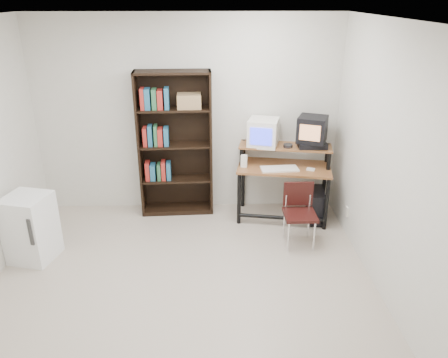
{
  "coord_description": "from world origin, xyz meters",
  "views": [
    {
      "loc": [
        0.32,
        -3.63,
        2.8
      ],
      "look_at": [
        0.46,
        1.1,
        0.78
      ],
      "focal_mm": 35.0,
      "sensor_mm": 36.0,
      "label": 1
    }
  ],
  "objects_px": {
    "school_chair": "(299,208)",
    "mini_fridge": "(31,228)",
    "crt_tv": "(312,129)",
    "pc_tower": "(315,205)",
    "computer_desk": "(284,169)",
    "crt_monitor": "(263,132)",
    "bookshelf": "(175,143)"
  },
  "relations": [
    {
      "from": "pc_tower",
      "to": "school_chair",
      "type": "relative_size",
      "value": 0.6
    },
    {
      "from": "bookshelf",
      "to": "mini_fridge",
      "type": "height_order",
      "value": "bookshelf"
    },
    {
      "from": "computer_desk",
      "to": "crt_monitor",
      "type": "bearing_deg",
      "value": 161.83
    },
    {
      "from": "crt_monitor",
      "to": "mini_fridge",
      "type": "xyz_separation_m",
      "value": [
        -2.7,
        -1.07,
        -0.76
      ]
    },
    {
      "from": "crt_monitor",
      "to": "school_chair",
      "type": "height_order",
      "value": "crt_monitor"
    },
    {
      "from": "school_chair",
      "to": "crt_tv",
      "type": "bearing_deg",
      "value": 70.22
    },
    {
      "from": "bookshelf",
      "to": "pc_tower",
      "type": "bearing_deg",
      "value": -12.97
    },
    {
      "from": "mini_fridge",
      "to": "computer_desk",
      "type": "bearing_deg",
      "value": 31.31
    },
    {
      "from": "crt_tv",
      "to": "pc_tower",
      "type": "relative_size",
      "value": 0.99
    },
    {
      "from": "pc_tower",
      "to": "bookshelf",
      "type": "xyz_separation_m",
      "value": [
        -1.85,
        0.34,
        0.77
      ]
    },
    {
      "from": "computer_desk",
      "to": "crt_monitor",
      "type": "distance_m",
      "value": 0.55
    },
    {
      "from": "computer_desk",
      "to": "crt_tv",
      "type": "xyz_separation_m",
      "value": [
        0.34,
        0.04,
        0.53
      ]
    },
    {
      "from": "crt_monitor",
      "to": "mini_fridge",
      "type": "height_order",
      "value": "crt_monitor"
    },
    {
      "from": "bookshelf",
      "to": "mini_fridge",
      "type": "xyz_separation_m",
      "value": [
        -1.55,
        -1.16,
        -0.6
      ]
    },
    {
      "from": "computer_desk",
      "to": "bookshelf",
      "type": "xyz_separation_m",
      "value": [
        -1.42,
        0.24,
        0.29
      ]
    },
    {
      "from": "school_chair",
      "to": "pc_tower",
      "type": "bearing_deg",
      "value": 58.65
    },
    {
      "from": "computer_desk",
      "to": "mini_fridge",
      "type": "bearing_deg",
      "value": -153.02
    },
    {
      "from": "computer_desk",
      "to": "bookshelf",
      "type": "relative_size",
      "value": 0.66
    },
    {
      "from": "computer_desk",
      "to": "pc_tower",
      "type": "distance_m",
      "value": 0.65
    },
    {
      "from": "crt_monitor",
      "to": "mini_fridge",
      "type": "relative_size",
      "value": 0.59
    },
    {
      "from": "pc_tower",
      "to": "crt_tv",
      "type": "bearing_deg",
      "value": 128.47
    },
    {
      "from": "computer_desk",
      "to": "crt_monitor",
      "type": "xyz_separation_m",
      "value": [
        -0.27,
        0.14,
        0.46
      ]
    },
    {
      "from": "crt_tv",
      "to": "crt_monitor",
      "type": "bearing_deg",
      "value": -167.55
    },
    {
      "from": "computer_desk",
      "to": "school_chair",
      "type": "distance_m",
      "value": 0.71
    },
    {
      "from": "school_chair",
      "to": "bookshelf",
      "type": "height_order",
      "value": "bookshelf"
    },
    {
      "from": "crt_tv",
      "to": "mini_fridge",
      "type": "xyz_separation_m",
      "value": [
        -3.31,
        -0.97,
        -0.83
      ]
    },
    {
      "from": "crt_tv",
      "to": "pc_tower",
      "type": "xyz_separation_m",
      "value": [
        0.09,
        -0.14,
        -1.0
      ]
    },
    {
      "from": "crt_monitor",
      "to": "mini_fridge",
      "type": "bearing_deg",
      "value": -143.21
    },
    {
      "from": "crt_monitor",
      "to": "bookshelf",
      "type": "bearing_deg",
      "value": -169.43
    },
    {
      "from": "school_chair",
      "to": "mini_fridge",
      "type": "bearing_deg",
      "value": -175.8
    },
    {
      "from": "pc_tower",
      "to": "bookshelf",
      "type": "height_order",
      "value": "bookshelf"
    },
    {
      "from": "computer_desk",
      "to": "crt_tv",
      "type": "relative_size",
      "value": 2.86
    }
  ]
}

